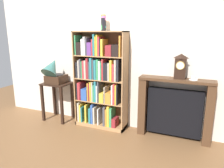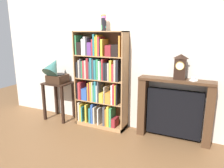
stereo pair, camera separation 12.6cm
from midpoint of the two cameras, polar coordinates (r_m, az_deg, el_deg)
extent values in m
cube|color=brown|center=(3.86, -4.35, -11.56)|extent=(7.79, 6.40, 0.02)
cube|color=beige|center=(3.67, -0.30, 8.50)|extent=(4.79, 0.08, 2.60)
cube|color=#A87A4C|center=(3.86, -9.90, 1.46)|extent=(0.02, 0.31, 1.65)
cube|color=#A87A4C|center=(3.48, 2.50, 0.26)|extent=(0.02, 0.31, 1.65)
cube|color=brown|center=(3.78, -3.02, 1.37)|extent=(0.90, 0.01, 1.65)
cube|color=#A87A4C|center=(3.55, -4.25, 13.86)|extent=(0.90, 0.31, 0.02)
cube|color=#A87A4C|center=(3.91, -3.82, -10.57)|extent=(0.90, 0.31, 0.06)
cube|color=#B2A893|center=(3.99, -9.07, -6.99)|extent=(0.03, 0.25, 0.35)
cube|color=gold|center=(3.96, -8.80, -7.40)|extent=(0.03, 0.20, 0.32)
cube|color=teal|center=(3.96, -8.39, -7.73)|extent=(0.02, 0.22, 0.27)
cube|color=gold|center=(3.93, -7.17, -7.45)|extent=(0.03, 0.26, 0.33)
cube|color=teal|center=(3.90, -6.15, -7.98)|extent=(0.04, 0.26, 0.28)
cube|color=#2D519E|center=(3.86, -5.64, -7.62)|extent=(0.04, 0.24, 0.35)
cube|color=#B2A893|center=(3.84, -5.22, -8.12)|extent=(0.03, 0.21, 0.30)
cube|color=white|center=(3.82, -3.96, -8.29)|extent=(0.02, 0.24, 0.29)
cube|color=#424247|center=(3.77, -2.44, -8.19)|extent=(0.04, 0.25, 0.34)
cube|color=orange|center=(3.76, -1.91, -8.50)|extent=(0.02, 0.26, 0.30)
cube|color=gold|center=(3.74, -1.37, -8.21)|extent=(0.04, 0.26, 0.36)
cube|color=#388E56|center=(3.70, -0.89, -8.64)|extent=(0.04, 0.21, 0.33)
cube|color=maroon|center=(3.71, -0.15, -10.12)|extent=(0.07, 0.18, 0.15)
cube|color=#A87A4C|center=(3.75, -3.93, -4.53)|extent=(0.87, 0.29, 0.02)
cube|color=black|center=(3.88, -9.34, -1.60)|extent=(0.02, 0.26, 0.30)
cube|color=#C63338|center=(3.84, -9.15, -1.66)|extent=(0.04, 0.21, 0.31)
cube|color=maroon|center=(3.82, -8.77, -1.76)|extent=(0.02, 0.20, 0.30)
cube|color=#2D519E|center=(3.81, -7.75, -2.57)|extent=(0.11, 0.22, 0.20)
cube|color=orange|center=(3.75, -6.81, -1.92)|extent=(0.02, 0.21, 0.31)
cube|color=maroon|center=(3.74, -6.40, -1.98)|extent=(0.02, 0.22, 0.31)
cube|color=gold|center=(3.74, -5.96, -1.76)|extent=(0.02, 0.25, 0.34)
cube|color=#B2A893|center=(3.72, -5.62, -1.83)|extent=(0.02, 0.23, 0.34)
cube|color=#388E56|center=(3.72, -5.19, -2.23)|extent=(0.02, 0.25, 0.29)
cube|color=teal|center=(3.68, -4.84, -1.80)|extent=(0.04, 0.22, 0.36)
cube|color=white|center=(3.69, -4.34, -2.32)|extent=(0.02, 0.25, 0.29)
cube|color=#424247|center=(3.66, -4.05, -1.89)|extent=(0.03, 0.23, 0.36)
cube|color=gold|center=(3.67, -3.22, -3.44)|extent=(0.07, 0.23, 0.16)
cube|color=#B2A893|center=(3.62, -2.44, -2.70)|extent=(0.02, 0.22, 0.28)
cube|color=orange|center=(3.61, -1.51, -3.57)|extent=(0.10, 0.21, 0.18)
cube|color=white|center=(3.57, -0.35, -2.55)|extent=(0.03, 0.25, 0.32)
cube|color=#C63338|center=(3.54, 0.00, -2.51)|extent=(0.03, 0.21, 0.35)
cube|color=gold|center=(3.55, 0.56, -2.61)|extent=(0.02, 0.24, 0.33)
cube|color=black|center=(3.53, 0.86, -2.65)|extent=(0.02, 0.23, 0.34)
cube|color=#A87A4C|center=(3.64, -4.03, 1.36)|extent=(0.87, 0.29, 0.02)
cube|color=black|center=(3.79, -9.50, 3.91)|extent=(0.03, 0.25, 0.27)
cube|color=#B2A893|center=(3.77, -9.04, 4.14)|extent=(0.03, 0.25, 0.30)
cube|color=#424247|center=(3.75, -8.64, 4.29)|extent=(0.03, 0.25, 0.33)
cube|color=#388E56|center=(3.72, -8.37, 3.96)|extent=(0.02, 0.22, 0.29)
cube|color=#C63338|center=(3.70, -7.97, 3.97)|extent=(0.03, 0.21, 0.30)
cube|color=#B2A893|center=(3.69, -7.42, 4.03)|extent=(0.03, 0.23, 0.31)
cube|color=maroon|center=(3.68, -6.81, 4.33)|extent=(0.04, 0.26, 0.35)
cube|color=#424247|center=(3.66, -6.39, 3.85)|extent=(0.02, 0.24, 0.29)
cube|color=teal|center=(3.65, -5.91, 4.31)|extent=(0.04, 0.25, 0.35)
cube|color=#424247|center=(3.62, -5.45, 4.09)|extent=(0.03, 0.23, 0.33)
cube|color=teal|center=(3.59, -4.96, 3.95)|extent=(0.04, 0.21, 0.32)
cube|color=#388E56|center=(3.57, -4.40, 3.99)|extent=(0.03, 0.20, 0.34)
cube|color=white|center=(3.57, -3.73, 3.80)|extent=(0.03, 0.24, 0.31)
cube|color=#388E56|center=(3.56, -3.29, 3.63)|extent=(0.02, 0.24, 0.29)
cube|color=#C63338|center=(3.55, -2.88, 4.03)|extent=(0.02, 0.24, 0.35)
cube|color=black|center=(3.54, -2.36, 3.54)|extent=(0.03, 0.25, 0.29)
cube|color=black|center=(3.52, -1.79, 3.42)|extent=(0.03, 0.25, 0.28)
cube|color=#B2A893|center=(3.50, -1.32, 3.43)|extent=(0.03, 0.23, 0.29)
cube|color=gold|center=(3.47, -0.84, 3.73)|extent=(0.04, 0.20, 0.34)
cube|color=#C63338|center=(3.47, -0.21, 3.21)|extent=(0.03, 0.22, 0.27)
cube|color=#B2A893|center=(3.45, 0.42, 3.75)|extent=(0.03, 0.24, 0.34)
cube|color=black|center=(3.43, 0.97, 3.75)|extent=(0.04, 0.22, 0.35)
cube|color=#A87A4C|center=(3.58, -4.14, 7.53)|extent=(0.87, 0.29, 0.02)
cube|color=#388E56|center=(3.73, -9.93, 10.25)|extent=(0.02, 0.23, 0.32)
cube|color=black|center=(3.71, -9.11, 9.40)|extent=(0.09, 0.23, 0.21)
cube|color=white|center=(3.67, -8.21, 9.81)|extent=(0.04, 0.23, 0.27)
cube|color=white|center=(3.66, -7.58, 10.09)|extent=(0.03, 0.25, 0.30)
cube|color=#424247|center=(3.64, -7.13, 9.88)|extent=(0.03, 0.24, 0.27)
cube|color=#663884|center=(3.58, -6.58, 9.34)|extent=(0.08, 0.18, 0.21)
cube|color=#C63338|center=(3.59, -5.51, 9.79)|extent=(0.02, 0.26, 0.26)
cube|color=teal|center=(3.56, -5.26, 10.41)|extent=(0.03, 0.22, 0.34)
cube|color=gold|center=(3.55, -4.74, 10.08)|extent=(0.02, 0.24, 0.30)
cube|color=gold|center=(3.53, -4.54, 10.29)|extent=(0.02, 0.21, 0.33)
cube|color=#C63338|center=(3.52, -4.03, 10.04)|extent=(0.03, 0.22, 0.30)
cube|color=black|center=(3.51, -3.64, 9.79)|extent=(0.02, 0.22, 0.27)
cube|color=gold|center=(3.50, -3.10, 9.75)|extent=(0.04, 0.23, 0.27)
cube|color=maroon|center=(3.45, -1.47, 8.93)|extent=(0.10, 0.21, 0.17)
cube|color=black|center=(3.39, 0.22, 8.95)|extent=(0.11, 0.18, 0.19)
cube|color=orange|center=(3.37, 1.58, 10.06)|extent=(0.03, 0.22, 0.32)
cylinder|color=black|center=(3.55, -3.33, 14.79)|extent=(0.08, 0.08, 0.10)
cylinder|color=green|center=(3.55, -3.35, 15.06)|extent=(0.08, 0.08, 0.10)
cylinder|color=red|center=(3.55, -3.34, 15.34)|extent=(0.08, 0.08, 0.10)
cylinder|color=#28B2B7|center=(3.55, -3.32, 15.62)|extent=(0.08, 0.08, 0.10)
cylinder|color=black|center=(3.55, -3.31, 15.90)|extent=(0.08, 0.08, 0.10)
cylinder|color=black|center=(3.55, -3.35, 16.17)|extent=(0.08, 0.08, 0.10)
cylinder|color=black|center=(3.55, -3.36, 16.45)|extent=(0.08, 0.08, 0.10)
cylinder|color=pink|center=(3.55, -3.36, 16.73)|extent=(0.08, 0.08, 0.10)
cylinder|color=pink|center=(3.55, -3.34, 17.00)|extent=(0.08, 0.08, 0.10)
cylinder|color=orange|center=(3.56, -3.38, 17.28)|extent=(0.08, 0.08, 0.10)
cube|color=black|center=(4.10, -15.46, 0.14)|extent=(0.49, 0.41, 0.02)
cube|color=black|center=(4.21, -18.87, -4.85)|extent=(0.04, 0.04, 0.69)
cube|color=black|center=(3.95, -14.19, -5.75)|extent=(0.04, 0.04, 0.69)
cube|color=black|center=(4.46, -15.98, -3.59)|extent=(0.04, 0.04, 0.69)
cube|color=black|center=(4.21, -11.41, -4.35)|extent=(0.04, 0.04, 0.69)
cube|color=#382316|center=(4.09, -15.53, 1.30)|extent=(0.32, 0.31, 0.15)
cylinder|color=black|center=(4.07, -15.61, 2.41)|extent=(0.26, 0.26, 0.01)
cylinder|color=#2D605B|center=(4.03, -16.04, 2.61)|extent=(0.03, 0.03, 0.06)
cone|color=#2D605B|center=(3.96, -16.67, 4.43)|extent=(0.28, 0.41, 0.41)
cube|color=#472D1C|center=(3.30, 15.83, 1.07)|extent=(1.11, 0.24, 0.04)
cube|color=#472D1C|center=(3.52, 7.30, -5.86)|extent=(0.12, 0.21, 0.92)
cube|color=#472D1C|center=(3.42, 23.56, -7.59)|extent=(0.12, 0.21, 0.92)
cube|color=black|center=(3.49, 15.33, -7.29)|extent=(0.83, 0.12, 0.74)
cube|color=black|center=(3.27, 16.77, 3.96)|extent=(0.16, 0.11, 0.31)
pyramid|color=black|center=(3.24, 17.00, 7.18)|extent=(0.16, 0.11, 0.06)
cylinder|color=silver|center=(3.20, 16.72, 4.76)|extent=(0.11, 0.01, 0.11)
torus|color=#B79347|center=(3.20, 16.72, 4.76)|extent=(0.12, 0.01, 0.12)
cylinder|color=white|center=(3.28, 19.93, 1.08)|extent=(0.12, 0.12, 0.01)
cylinder|color=white|center=(3.27, 19.97, 1.57)|extent=(0.07, 0.07, 0.05)
torus|color=white|center=(3.27, 20.78, 1.54)|extent=(0.04, 0.01, 0.03)
camera|label=1|loc=(0.06, -91.01, -0.25)|focal=34.16mm
camera|label=2|loc=(0.06, 88.99, 0.25)|focal=34.16mm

